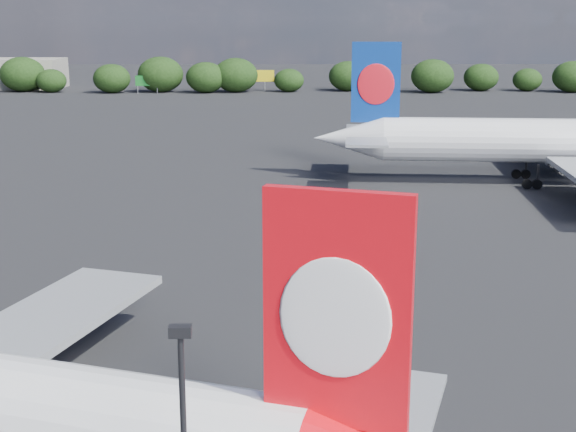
{
  "coord_description": "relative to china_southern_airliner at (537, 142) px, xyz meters",
  "views": [
    {
      "loc": [
        15.45,
        -31.57,
        18.78
      ],
      "look_at": [
        16.0,
        12.0,
        8.0
      ],
      "focal_mm": 50.0,
      "sensor_mm": 36.0,
      "label": 1
    }
  ],
  "objects": [
    {
      "name": "ground",
      "position": [
        -45.26,
        0.35,
        -4.93
      ],
      "size": [
        500.0,
        500.0,
        0.0
      ],
      "primitive_type": "plane",
      "color": "black",
      "rests_on": "ground"
    },
    {
      "name": "china_southern_airliner",
      "position": [
        0.0,
        0.0,
        0.0
      ],
      "size": [
        49.6,
        47.2,
        16.17
      ],
      "color": "white",
      "rests_on": "ground"
    },
    {
      "name": "highway_sign",
      "position": [
        -63.26,
        116.35,
        -1.8
      ],
      "size": [
        6.0,
        0.3,
        4.5
      ],
      "color": "#13611E",
      "rests_on": "ground"
    },
    {
      "name": "billboard_yellow",
      "position": [
        -33.26,
        122.35,
        -1.06
      ],
      "size": [
        5.0,
        0.3,
        5.5
      ],
      "color": "gold",
      "rests_on": "ground"
    },
    {
      "name": "horizon_treeline",
      "position": [
        -39.09,
        120.12,
        -0.86
      ],
      "size": [
        203.9,
        15.4,
        9.35
      ],
      "color": "black",
      "rests_on": "ground"
    }
  ]
}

